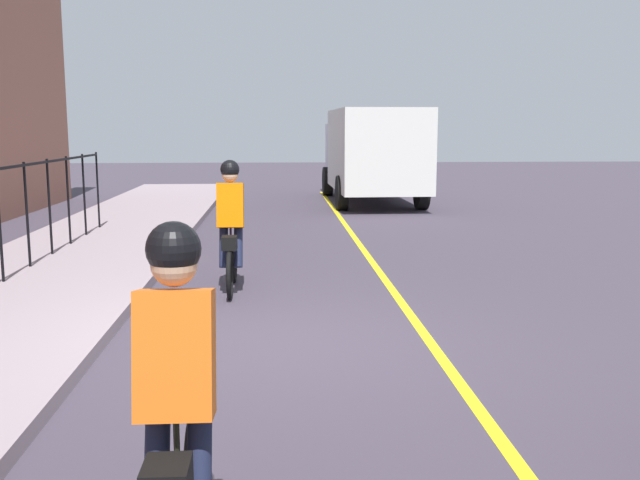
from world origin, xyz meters
TOP-DOWN VIEW (x-y plane):
  - ground_plane at (0.00, 0.00)m, footprint 80.00×80.00m
  - lane_line_centre at (0.00, -1.60)m, footprint 36.00×0.12m
  - cyclist_lead at (2.47, 0.64)m, footprint 1.71×0.36m
  - cyclist_follow at (-3.98, 0.50)m, footprint 1.71×0.36m
  - box_truck_background at (14.14, -2.88)m, footprint 6.75×2.64m
  - traffic_cone_near at (5.15, 1.60)m, footprint 0.36×0.36m

SIDE VIEW (x-z plane):
  - ground_plane at x=0.00m, z-range 0.00..0.00m
  - lane_line_centre at x=0.00m, z-range 0.00..0.01m
  - traffic_cone_near at x=5.15m, z-range 0.00..0.45m
  - cyclist_lead at x=2.47m, z-range 0.00..1.82m
  - cyclist_follow at x=-3.98m, z-range 0.00..1.82m
  - box_truck_background at x=14.14m, z-range 0.16..2.94m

